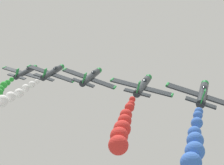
# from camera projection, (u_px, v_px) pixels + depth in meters

# --- Properties ---
(airplane_lead) EXTENTS (9.41, 10.35, 3.05)m
(airplane_lead) POSITION_uv_depth(u_px,v_px,m) (25.00, 72.00, 100.25)
(airplane_lead) COLOR #23282D
(airplane_left_inner) EXTENTS (9.31, 10.35, 3.27)m
(airplane_left_inner) POSITION_uv_depth(u_px,v_px,m) (52.00, 72.00, 89.64)
(airplane_left_inner) COLOR #23282D
(airplane_right_inner) EXTENTS (9.27, 10.35, 3.33)m
(airplane_right_inner) POSITION_uv_depth(u_px,v_px,m) (91.00, 77.00, 80.06)
(airplane_right_inner) COLOR #23282D
(airplane_left_outer) EXTENTS (9.45, 10.35, 2.95)m
(airplane_left_outer) POSITION_uv_depth(u_px,v_px,m) (143.00, 86.00, 69.91)
(airplane_left_outer) COLOR #23282D
(smoke_trail_left_outer) EXTENTS (2.67, 14.61, 3.18)m
(smoke_trail_left_outer) POSITION_uv_depth(u_px,v_px,m) (122.00, 130.00, 54.37)
(smoke_trail_left_outer) COLOR red
(airplane_right_outer) EXTENTS (9.33, 10.35, 3.23)m
(airplane_right_outer) POSITION_uv_depth(u_px,v_px,m) (203.00, 94.00, 59.80)
(airplane_right_outer) COLOR #23282D
(smoke_trail_right_outer) EXTENTS (2.15, 13.21, 2.89)m
(smoke_trail_right_outer) POSITION_uv_depth(u_px,v_px,m) (194.00, 145.00, 45.34)
(smoke_trail_right_outer) COLOR blue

